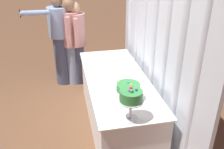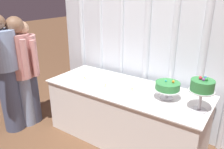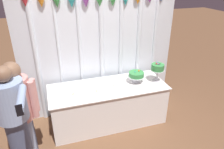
{
  "view_description": "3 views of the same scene",
  "coord_description": "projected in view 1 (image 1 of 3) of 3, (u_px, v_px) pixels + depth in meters",
  "views": [
    {
      "loc": [
        2.96,
        -0.58,
        2.34
      ],
      "look_at": [
        0.06,
        0.02,
        0.85
      ],
      "focal_mm": 39.84,
      "sensor_mm": 36.0,
      "label": 1
    },
    {
      "loc": [
        1.33,
        -2.16,
        1.93
      ],
      "look_at": [
        -0.28,
        0.2,
        0.85
      ],
      "focal_mm": 35.72,
      "sensor_mm": 36.0,
      "label": 2
    },
    {
      "loc": [
        -0.93,
        -3.03,
        2.59
      ],
      "look_at": [
        0.08,
        0.11,
        0.98
      ],
      "focal_mm": 33.45,
      "sensor_mm": 36.0,
      "label": 3
    }
  ],
  "objects": [
    {
      "name": "tealight_near_right",
      "position": [
        118.0,
        81.0,
        3.33
      ],
      "size": [
        0.05,
        0.05,
        0.03
      ],
      "color": "beige",
      "rests_on": "cake_table"
    },
    {
      "name": "draped_curtain",
      "position": [
        156.0,
        39.0,
        3.26
      ],
      "size": [
        2.98,
        0.15,
        2.47
      ],
      "color": "silver",
      "rests_on": "ground_plane"
    },
    {
      "name": "cake_table",
      "position": [
        116.0,
        101.0,
        3.6
      ],
      "size": [
        2.11,
        0.83,
        0.76
      ],
      "color": "white",
      "rests_on": "ground_plane"
    },
    {
      "name": "guest_man_pink_jacket",
      "position": [
        71.0,
        39.0,
        4.5
      ],
      "size": [
        0.48,
        0.39,
        1.62
      ],
      "color": "#93ADD6",
      "rests_on": "ground_plane"
    },
    {
      "name": "guest_girl_blue_dress",
      "position": [
        60.0,
        38.0,
        4.5
      ],
      "size": [
        0.53,
        0.86,
        1.66
      ],
      "color": "#4C5675",
      "rests_on": "ground_plane"
    },
    {
      "name": "ground_plane",
      "position": [
        110.0,
        123.0,
        3.75
      ],
      "size": [
        24.0,
        24.0,
        0.0
      ],
      "primitive_type": "plane",
      "color": "brown"
    },
    {
      "name": "tealight_near_left",
      "position": [
        106.0,
        71.0,
        3.61
      ],
      "size": [
        0.04,
        0.04,
        0.04
      ],
      "color": "beige",
      "rests_on": "cake_table"
    },
    {
      "name": "cake_display_nearright",
      "position": [
        131.0,
        97.0,
        2.48
      ],
      "size": [
        0.26,
        0.26,
        0.38
      ],
      "color": "silver",
      "rests_on": "cake_table"
    },
    {
      "name": "tealight_far_left",
      "position": [
        104.0,
        60.0,
        3.96
      ],
      "size": [
        0.05,
        0.05,
        0.04
      ],
      "color": "beige",
      "rests_on": "cake_table"
    },
    {
      "name": "cake_display_nearleft",
      "position": [
        128.0,
        88.0,
        2.88
      ],
      "size": [
        0.32,
        0.32,
        0.23
      ],
      "color": "silver",
      "rests_on": "cake_table"
    },
    {
      "name": "guest_man_dark_suit",
      "position": [
        77.0,
        41.0,
        4.54
      ],
      "size": [
        0.51,
        0.35,
        1.55
      ],
      "color": "#4C5675",
      "rests_on": "ground_plane"
    }
  ]
}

